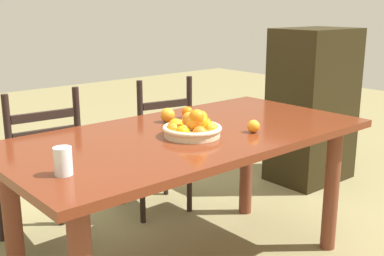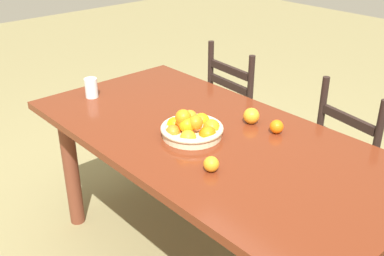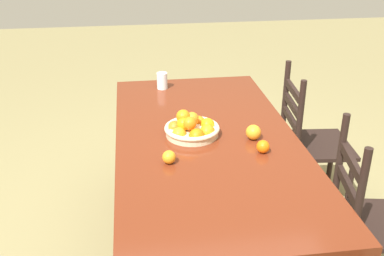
{
  "view_description": "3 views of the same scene",
  "coord_description": "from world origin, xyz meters",
  "px_view_note": "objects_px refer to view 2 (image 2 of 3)",
  "views": [
    {
      "loc": [
        -1.47,
        -1.72,
        1.36
      ],
      "look_at": [
        -0.04,
        -0.07,
        0.8
      ],
      "focal_mm": 44.76,
      "sensor_mm": 36.0,
      "label": 1
    },
    {
      "loc": [
        1.32,
        -1.29,
        1.71
      ],
      "look_at": [
        -0.04,
        -0.07,
        0.8
      ],
      "focal_mm": 42.93,
      "sensor_mm": 36.0,
      "label": 2
    },
    {
      "loc": [
        2.05,
        -0.36,
        1.81
      ],
      "look_at": [
        -0.04,
        -0.07,
        0.8
      ],
      "focal_mm": 43.19,
      "sensor_mm": 36.0,
      "label": 3
    }
  ],
  "objects_px": {
    "chair_near_window": "(357,171)",
    "fruit_bowl": "(192,128)",
    "dining_table": "(209,156)",
    "orange_loose_2": "(277,127)",
    "orange_loose_1": "(251,116)",
    "chair_by_cabinet": "(244,118)",
    "drinking_glass": "(91,88)",
    "orange_loose_0": "(211,164)"
  },
  "relations": [
    {
      "from": "dining_table",
      "to": "fruit_bowl",
      "type": "relative_size",
      "value": 6.44
    },
    {
      "from": "orange_loose_2",
      "to": "orange_loose_0",
      "type": "bearing_deg",
      "value": -84.93
    },
    {
      "from": "orange_loose_1",
      "to": "drinking_glass",
      "type": "relative_size",
      "value": 0.73
    },
    {
      "from": "dining_table",
      "to": "orange_loose_1",
      "type": "height_order",
      "value": "orange_loose_1"
    },
    {
      "from": "orange_loose_0",
      "to": "drinking_glass",
      "type": "height_order",
      "value": "drinking_glass"
    },
    {
      "from": "chair_by_cabinet",
      "to": "orange_loose_1",
      "type": "height_order",
      "value": "chair_by_cabinet"
    },
    {
      "from": "chair_by_cabinet",
      "to": "fruit_bowl",
      "type": "bearing_deg",
      "value": 122.05
    },
    {
      "from": "dining_table",
      "to": "orange_loose_0",
      "type": "height_order",
      "value": "orange_loose_0"
    },
    {
      "from": "orange_loose_1",
      "to": "orange_loose_2",
      "type": "distance_m",
      "value": 0.14
    },
    {
      "from": "fruit_bowl",
      "to": "orange_loose_2",
      "type": "relative_size",
      "value": 4.51
    },
    {
      "from": "orange_loose_0",
      "to": "orange_loose_1",
      "type": "height_order",
      "value": "orange_loose_1"
    },
    {
      "from": "chair_by_cabinet",
      "to": "drinking_glass",
      "type": "relative_size",
      "value": 8.99
    },
    {
      "from": "orange_loose_2",
      "to": "drinking_glass",
      "type": "distance_m",
      "value": 1.02
    },
    {
      "from": "dining_table",
      "to": "orange_loose_2",
      "type": "xyz_separation_m",
      "value": [
        0.19,
        0.24,
        0.14
      ]
    },
    {
      "from": "fruit_bowl",
      "to": "drinking_glass",
      "type": "height_order",
      "value": "fruit_bowl"
    },
    {
      "from": "chair_near_window",
      "to": "drinking_glass",
      "type": "bearing_deg",
      "value": 50.12
    },
    {
      "from": "fruit_bowl",
      "to": "orange_loose_1",
      "type": "xyz_separation_m",
      "value": [
        0.09,
        0.3,
        -0.0
      ]
    },
    {
      "from": "chair_near_window",
      "to": "chair_by_cabinet",
      "type": "distance_m",
      "value": 0.81
    },
    {
      "from": "orange_loose_1",
      "to": "orange_loose_2",
      "type": "bearing_deg",
      "value": 3.47
    },
    {
      "from": "dining_table",
      "to": "drinking_glass",
      "type": "height_order",
      "value": "drinking_glass"
    },
    {
      "from": "orange_loose_1",
      "to": "drinking_glass",
      "type": "distance_m",
      "value": 0.88
    },
    {
      "from": "orange_loose_1",
      "to": "drinking_glass",
      "type": "xyz_separation_m",
      "value": [
        -0.79,
        -0.39,
        0.01
      ]
    },
    {
      "from": "chair_by_cabinet",
      "to": "fruit_bowl",
      "type": "relative_size",
      "value": 3.34
    },
    {
      "from": "dining_table",
      "to": "chair_near_window",
      "type": "distance_m",
      "value": 0.86
    },
    {
      "from": "chair_by_cabinet",
      "to": "orange_loose_2",
      "type": "relative_size",
      "value": 15.05
    },
    {
      "from": "orange_loose_0",
      "to": "drinking_glass",
      "type": "relative_size",
      "value": 0.59
    },
    {
      "from": "chair_by_cabinet",
      "to": "fruit_bowl",
      "type": "distance_m",
      "value": 0.99
    },
    {
      "from": "fruit_bowl",
      "to": "orange_loose_2",
      "type": "distance_m",
      "value": 0.39
    },
    {
      "from": "fruit_bowl",
      "to": "drinking_glass",
      "type": "distance_m",
      "value": 0.71
    },
    {
      "from": "orange_loose_0",
      "to": "drinking_glass",
      "type": "distance_m",
      "value": 0.97
    },
    {
      "from": "dining_table",
      "to": "orange_loose_2",
      "type": "height_order",
      "value": "orange_loose_2"
    },
    {
      "from": "chair_near_window",
      "to": "fruit_bowl",
      "type": "bearing_deg",
      "value": 74.64
    },
    {
      "from": "dining_table",
      "to": "chair_by_cabinet",
      "type": "height_order",
      "value": "chair_by_cabinet"
    },
    {
      "from": "orange_loose_1",
      "to": "orange_loose_0",
      "type": "bearing_deg",
      "value": -67.28
    },
    {
      "from": "fruit_bowl",
      "to": "orange_loose_2",
      "type": "xyz_separation_m",
      "value": [
        0.23,
        0.31,
        -0.01
      ]
    },
    {
      "from": "fruit_bowl",
      "to": "orange_loose_0",
      "type": "distance_m",
      "value": 0.3
    },
    {
      "from": "chair_near_window",
      "to": "orange_loose_0",
      "type": "height_order",
      "value": "chair_near_window"
    },
    {
      "from": "chair_near_window",
      "to": "chair_by_cabinet",
      "type": "bearing_deg",
      "value": 10.14
    },
    {
      "from": "chair_near_window",
      "to": "orange_loose_2",
      "type": "relative_size",
      "value": 14.8
    },
    {
      "from": "chair_near_window",
      "to": "orange_loose_0",
      "type": "xyz_separation_m",
      "value": [
        -0.13,
        -0.96,
        0.37
      ]
    },
    {
      "from": "dining_table",
      "to": "fruit_bowl",
      "type": "xyz_separation_m",
      "value": [
        -0.04,
        -0.07,
        0.16
      ]
    },
    {
      "from": "chair_by_cabinet",
      "to": "orange_loose_2",
      "type": "bearing_deg",
      "value": 146.74
    }
  ]
}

